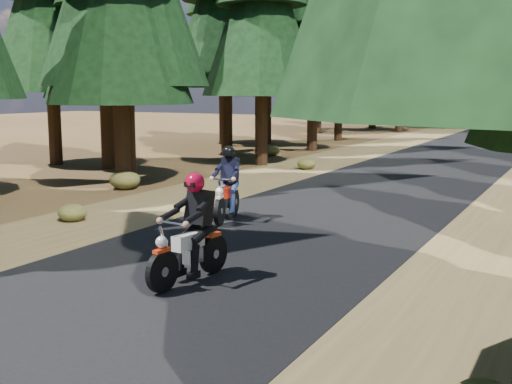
% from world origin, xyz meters
% --- Properties ---
extents(ground, '(120.00, 120.00, 0.00)m').
position_xyz_m(ground, '(0.00, 0.00, 0.00)').
color(ground, '#443318').
rests_on(ground, ground).
extents(road, '(6.00, 100.00, 0.01)m').
position_xyz_m(road, '(0.00, 5.00, 0.01)').
color(road, black).
rests_on(road, ground).
extents(shoulder_l, '(3.20, 100.00, 0.01)m').
position_xyz_m(shoulder_l, '(-4.60, 5.00, 0.00)').
color(shoulder_l, brown).
rests_on(shoulder_l, ground).
extents(understory_shrubs, '(16.69, 30.50, 0.58)m').
position_xyz_m(understory_shrubs, '(1.21, 6.33, 0.26)').
color(understory_shrubs, '#474C1E').
rests_on(understory_shrubs, ground).
extents(rider_lead, '(0.79, 2.05, 1.79)m').
position_xyz_m(rider_lead, '(0.21, -1.21, 0.60)').
color(rider_lead, silver).
rests_on(rider_lead, road).
extents(rider_follow, '(1.09, 2.07, 1.77)m').
position_xyz_m(rider_follow, '(-1.80, 3.41, 0.60)').
color(rider_follow, '#9B190A').
rests_on(rider_follow, road).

